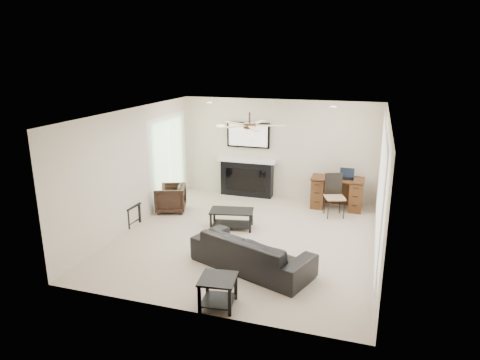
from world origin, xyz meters
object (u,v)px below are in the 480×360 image
Objects in this scene: sofa at (252,252)px; coffee_table at (232,219)px; armchair at (170,198)px; fireplace_unit at (247,160)px; desk at (337,193)px.

coffee_table is at bearing -40.35° from sofa.
sofa is 3.08× the size of armchair.
coffee_table is 2.36m from fireplace_unit.
armchair is at bearing 151.00° from coffee_table.
coffee_table is at bearing -136.26° from desk.
desk is at bearing -87.05° from sofa.
coffee_table is (1.70, -0.55, -0.11)m from armchair.
desk is (2.00, 1.91, 0.18)m from coffee_table.
fireplace_unit is (1.37, 1.67, 0.64)m from armchair.
fireplace_unit is at bearing 120.81° from armchair.
fireplace_unit reaches higher than desk.
sofa is at bearing -72.12° from fireplace_unit.
fireplace_unit is at bearing 172.51° from desk.
armchair is 2.25m from fireplace_unit.
sofa is at bearing -71.72° from coffee_table.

